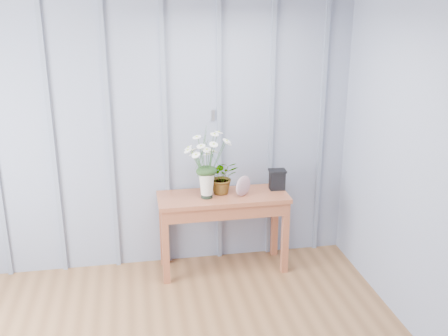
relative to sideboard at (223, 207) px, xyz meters
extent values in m
cube|color=#8A93AC|center=(-0.74, 0.25, 0.61)|extent=(4.00, 0.01, 2.50)
cube|color=silver|center=(-0.05, 0.24, 0.81)|extent=(0.03, 0.01, 0.10)
cube|color=gray|center=(-1.49, 0.24, 0.61)|extent=(0.04, 0.03, 2.50)
cube|color=gray|center=(-0.99, 0.24, 0.61)|extent=(0.04, 0.03, 2.50)
cube|color=gray|center=(-0.49, 0.24, 0.61)|extent=(0.04, 0.03, 2.50)
cube|color=gray|center=(0.01, 0.24, 0.61)|extent=(0.04, 0.03, 2.50)
cube|color=gray|center=(0.51, 0.24, 0.61)|extent=(0.04, 0.03, 2.50)
cube|color=gray|center=(1.01, 0.24, 0.61)|extent=(0.04, 0.03, 2.50)
cube|color=#994E31|center=(0.00, 0.00, 0.09)|extent=(1.20, 0.45, 0.04)
cube|color=#994E31|center=(0.00, 0.00, 0.01)|extent=(1.13, 0.42, 0.12)
cube|color=#994E31|center=(-0.55, -0.18, -0.28)|extent=(0.06, 0.06, 0.71)
cube|color=#994E31|center=(0.56, -0.18, -0.28)|extent=(0.06, 0.06, 0.71)
cube|color=#994E31|center=(-0.55, 0.18, -0.28)|extent=(0.06, 0.06, 0.71)
cube|color=#994E31|center=(0.56, 0.18, -0.28)|extent=(0.06, 0.06, 0.71)
cylinder|color=black|center=(-0.16, -0.03, 0.15)|extent=(0.10, 0.10, 0.07)
cone|color=silver|center=(-0.16, -0.03, 0.25)|extent=(0.17, 0.17, 0.24)
ellipsoid|color=#1C3918|center=(-0.16, -0.03, 0.37)|extent=(0.19, 0.16, 0.10)
imported|color=#1C3918|center=(0.00, 0.06, 0.28)|extent=(0.31, 0.27, 0.32)
ellipsoid|color=#8A4B6A|center=(0.18, -0.05, 0.21)|extent=(0.19, 0.16, 0.19)
cube|color=black|center=(0.53, 0.06, 0.20)|extent=(0.15, 0.11, 0.17)
cube|color=black|center=(0.53, 0.06, 0.30)|extent=(0.16, 0.13, 0.02)
camera|label=1|loc=(-0.80, -4.42, 1.88)|focal=42.00mm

